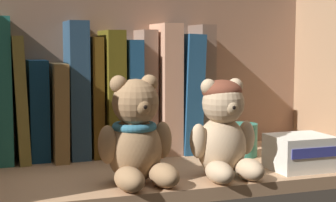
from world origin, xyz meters
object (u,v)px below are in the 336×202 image
Objects in this scene: book_13 at (199,87)px; teddy_bear_smaller at (224,130)px; book_5 at (57,110)px; pillar_candle at (241,140)px; book_8 at (110,93)px; small_product_box at (300,152)px; book_10 at (144,91)px; teddy_bear_larger at (137,138)px; book_12 at (182,92)px; book_2 at (2,90)px; book_9 at (128,97)px; book_11 at (162,88)px; book_6 at (75,89)px; book_3 at (19,99)px; book_7 at (93,97)px; book_4 at (37,110)px.

teddy_bear_smaller is (-5.37, -22.66, -4.78)cm from book_13.
book_5 is 33.50cm from pillar_candle.
small_product_box is (25.94, -22.56, -8.50)cm from book_8.
book_10 reaches higher than teddy_bear_larger.
book_2 is at bearing 180.00° from book_12.
book_9 is 2.21× the size of small_product_box.
book_10 is (16.25, 0.00, 2.93)cm from book_5.
book_11 reaches higher than book_13.
book_11 is at bearing 0.00° from book_5.
book_9 is 32.78cm from small_product_box.
book_2 is 50.97cm from small_product_box.
book_6 is 1.07× the size of book_8.
teddy_bear_smaller is 16.24cm from pillar_candle.
teddy_bear_smaller is (8.91, -22.66, -3.35)cm from book_9.
book_11 is (3.59, 0.00, 0.57)cm from book_10.
book_5 is 27.57cm from book_13.
book_6 is (9.78, 0.00, 1.33)cm from book_3.
book_3 is 3.62× the size of pillar_candle.
book_7 is 0.95× the size of book_8.
book_6 is (3.40, 0.00, 3.64)cm from book_5.
book_9 is 24.58cm from teddy_bear_smaller.
book_6 is at bearing 144.96° from small_product_box.
book_7 is (15.69, 0.00, -1.64)cm from book_2.
small_product_box is (44.69, -22.56, -9.54)cm from book_2.
book_8 reaches higher than book_4.
book_5 is 6.96cm from book_7.
book_10 reaches higher than teddy_bear_smaller.
teddy_bear_larger is 13.64cm from teddy_bear_smaller.
book_9 is 23.05cm from teddy_bear_larger.
book_4 is 0.79× the size of book_12.
book_13 reaches higher than book_7.
book_6 is 1.16× the size of book_9.
book_12 is 1.40× the size of teddy_bear_larger.
pillar_candle is (28.05, -10.13, -9.10)cm from book_6.
book_12 is 1.47× the size of teddy_bear_smaller.
book_12 is 0.92× the size of book_13.
pillar_candle is (40.57, -10.13, -9.36)cm from book_2.
book_8 is (9.64, 0.00, 2.86)cm from book_5.
book_2 is at bearing 180.00° from book_6.
teddy_bear_smaller is at bearing -1.72° from teddy_bear_larger.
book_9 is at bearing 180.00° from book_13.
book_11 is at bearing 0.00° from book_3.
book_11 is at bearing 180.00° from book_13.
book_7 is 1.36× the size of teddy_bear_larger.
book_3 is 9.87cm from book_6.
book_12 is at bearing 0.00° from book_4.
book_12 is (7.53, 0.00, -0.40)cm from book_10.
book_11 reaches higher than book_10.
book_8 is 10.22cm from book_11.
book_8 is 17.73cm from book_13.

